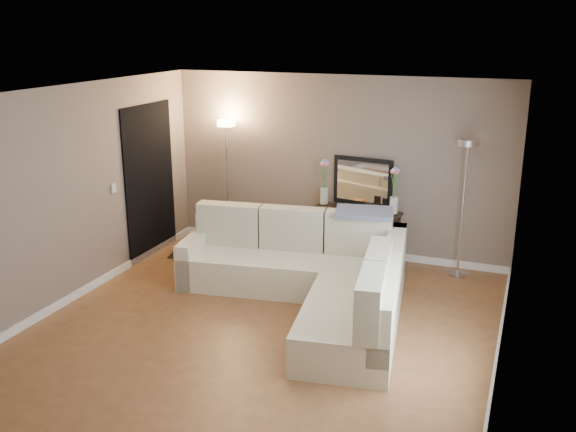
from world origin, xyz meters
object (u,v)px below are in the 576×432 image
(sectional_sofa, at_px, (314,275))
(floor_lamp_unlit, at_px, (465,181))
(floor_lamp_lit, at_px, (227,158))
(console_table, at_px, (352,231))

(sectional_sofa, xyz_separation_m, floor_lamp_unlit, (1.52, 1.54, 0.95))
(sectional_sofa, bearing_deg, floor_lamp_lit, 140.01)
(floor_lamp_lit, bearing_deg, floor_lamp_unlit, -1.66)
(console_table, bearing_deg, floor_lamp_unlit, -3.25)
(console_table, height_order, floor_lamp_lit, floor_lamp_lit)
(floor_lamp_lit, relative_size, floor_lamp_unlit, 1.02)
(floor_lamp_unlit, bearing_deg, floor_lamp_lit, 178.34)
(floor_lamp_lit, bearing_deg, sectional_sofa, -39.99)
(sectional_sofa, relative_size, console_table, 2.51)
(console_table, distance_m, floor_lamp_lit, 2.16)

